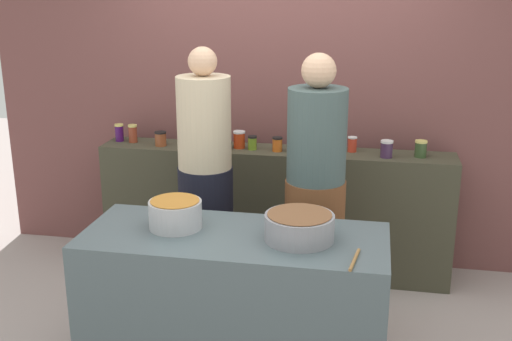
% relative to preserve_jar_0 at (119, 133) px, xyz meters
% --- Properties ---
extents(storefront_wall, '(4.80, 0.12, 3.00)m').
position_rel_preserve_jar_0_xyz_m(storefront_wall, '(1.26, 0.32, 0.44)').
color(storefront_wall, brown).
rests_on(storefront_wall, ground).
extents(display_shelf, '(2.70, 0.36, 0.99)m').
position_rel_preserve_jar_0_xyz_m(display_shelf, '(1.26, -0.03, -0.57)').
color(display_shelf, '#3E3C2C').
rests_on(display_shelf, ground).
extents(prep_table, '(1.70, 0.70, 0.87)m').
position_rel_preserve_jar_0_xyz_m(prep_table, '(1.26, -1.43, -0.63)').
color(prep_table, '#506065').
rests_on(prep_table, ground).
extents(preserve_jar_0, '(0.07, 0.07, 0.14)m').
position_rel_preserve_jar_0_xyz_m(preserve_jar_0, '(0.00, 0.00, 0.00)').
color(preserve_jar_0, '#3F1255').
rests_on(preserve_jar_0, display_shelf).
extents(preserve_jar_1, '(0.07, 0.07, 0.14)m').
position_rel_preserve_jar_0_xyz_m(preserve_jar_1, '(0.12, -0.01, 0.00)').
color(preserve_jar_1, brown).
rests_on(preserve_jar_1, display_shelf).
extents(preserve_jar_2, '(0.09, 0.09, 0.11)m').
position_rel_preserve_jar_0_xyz_m(preserve_jar_2, '(0.37, -0.08, -0.01)').
color(preserve_jar_2, brown).
rests_on(preserve_jar_2, display_shelf).
extents(preserve_jar_3, '(0.07, 0.07, 0.12)m').
position_rel_preserve_jar_0_xyz_m(preserve_jar_3, '(0.69, -0.10, -0.01)').
color(preserve_jar_3, '#923917').
rests_on(preserve_jar_3, display_shelf).
extents(preserve_jar_4, '(0.07, 0.07, 0.13)m').
position_rel_preserve_jar_0_xyz_m(preserve_jar_4, '(0.89, -0.09, -0.01)').
color(preserve_jar_4, '#CB6818').
rests_on(preserve_jar_4, display_shelf).
extents(preserve_jar_5, '(0.09, 0.09, 0.13)m').
position_rel_preserve_jar_0_xyz_m(preserve_jar_5, '(0.99, -0.03, -0.00)').
color(preserve_jar_5, '#BD3514').
rests_on(preserve_jar_5, display_shelf).
extents(preserve_jar_6, '(0.07, 0.07, 0.11)m').
position_rel_preserve_jar_0_xyz_m(preserve_jar_6, '(1.09, -0.06, -0.02)').
color(preserve_jar_6, olive).
rests_on(preserve_jar_6, display_shelf).
extents(preserve_jar_7, '(0.08, 0.08, 0.11)m').
position_rel_preserve_jar_0_xyz_m(preserve_jar_7, '(1.29, -0.07, -0.02)').
color(preserve_jar_7, '#D55E1D').
rests_on(preserve_jar_7, display_shelf).
extents(preserve_jar_8, '(0.07, 0.07, 0.13)m').
position_rel_preserve_jar_0_xyz_m(preserve_jar_8, '(1.41, -0.08, -0.01)').
color(preserve_jar_8, '#1F4F2C').
rests_on(preserve_jar_8, display_shelf).
extents(preserve_jar_9, '(0.07, 0.07, 0.11)m').
position_rel_preserve_jar_0_xyz_m(preserve_jar_9, '(1.84, 0.02, -0.01)').
color(preserve_jar_9, red).
rests_on(preserve_jar_9, display_shelf).
extents(preserve_jar_10, '(0.09, 0.09, 0.13)m').
position_rel_preserve_jar_0_xyz_m(preserve_jar_10, '(2.09, -0.10, -0.01)').
color(preserve_jar_10, '#402847').
rests_on(preserve_jar_10, display_shelf).
extents(preserve_jar_11, '(0.09, 0.09, 0.12)m').
position_rel_preserve_jar_0_xyz_m(preserve_jar_11, '(2.33, -0.04, -0.01)').
color(preserve_jar_11, '#324726').
rests_on(preserve_jar_11, display_shelf).
extents(cooking_pot_left, '(0.30, 0.30, 0.16)m').
position_rel_preserve_jar_0_xyz_m(cooking_pot_left, '(0.91, -1.39, -0.11)').
color(cooking_pot_left, '#B7B7BC').
rests_on(cooking_pot_left, prep_table).
extents(cooking_pot_center, '(0.38, 0.38, 0.15)m').
position_rel_preserve_jar_0_xyz_m(cooking_pot_center, '(1.62, -1.43, -0.12)').
color(cooking_pot_center, gray).
rests_on(cooking_pot_center, prep_table).
extents(wooden_spoon, '(0.05, 0.25, 0.02)m').
position_rel_preserve_jar_0_xyz_m(wooden_spoon, '(1.93, -1.66, -0.18)').
color(wooden_spoon, '#9E703D').
rests_on(wooden_spoon, prep_table).
extents(cook_with_tongs, '(0.38, 0.38, 1.82)m').
position_rel_preserve_jar_0_xyz_m(cook_with_tongs, '(0.88, -0.64, -0.24)').
color(cook_with_tongs, black).
rests_on(cook_with_tongs, ground).
extents(cook_in_cap, '(0.40, 0.40, 1.80)m').
position_rel_preserve_jar_0_xyz_m(cook_in_cap, '(1.64, -0.71, -0.25)').
color(cook_in_cap, brown).
rests_on(cook_in_cap, ground).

